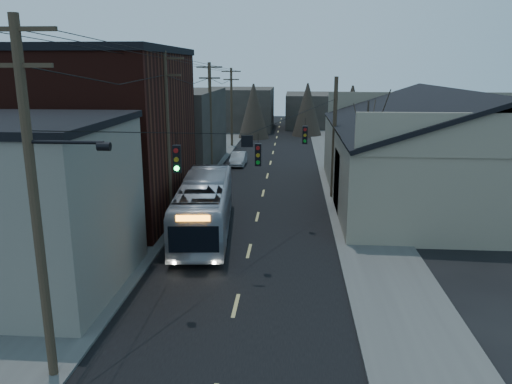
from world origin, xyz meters
TOP-DOWN VIEW (x-y plane):
  - road_surface at (0.00, 30.00)m, footprint 9.00×110.00m
  - sidewalk_left at (-6.50, 30.00)m, footprint 4.00×110.00m
  - sidewalk_right at (6.50, 30.00)m, footprint 4.00×110.00m
  - building_clapboard at (-9.00, 9.00)m, footprint 8.00×8.00m
  - building_brick at (-10.00, 20.00)m, footprint 10.00×12.00m
  - building_left_far at (-9.50, 36.00)m, footprint 9.00×14.00m
  - warehouse at (13.00, 25.00)m, footprint 16.16×20.60m
  - building_far_left at (-6.00, 65.00)m, footprint 10.00×12.00m
  - building_far_right at (7.00, 70.00)m, footprint 12.00×14.00m
  - bare_tree at (6.50, 20.00)m, footprint 0.40×0.40m
  - utility_lines at (-3.11, 24.14)m, footprint 11.24×45.28m
  - bus at (-2.73, 16.62)m, footprint 3.62×11.47m
  - parked_car at (-3.00, 36.61)m, footprint 1.37×3.83m

SIDE VIEW (x-z plane):
  - road_surface at x=0.00m, z-range 0.00..0.02m
  - sidewalk_left at x=-6.50m, z-range 0.00..0.12m
  - sidewalk_right at x=6.50m, z-range 0.00..0.12m
  - parked_car at x=-3.00m, z-range 0.00..1.26m
  - bus at x=-2.73m, z-range 0.00..3.14m
  - building_far_right at x=7.00m, z-range 0.00..5.00m
  - warehouse at x=13.00m, z-range -1.17..6.56m
  - building_far_left at x=-6.00m, z-range 0.00..6.00m
  - building_clapboard at x=-9.00m, z-range 0.00..7.00m
  - building_left_far at x=-9.50m, z-range 0.00..7.00m
  - bare_tree at x=6.50m, z-range 0.00..7.20m
  - utility_lines at x=-3.11m, z-range -0.30..10.20m
  - building_brick at x=-10.00m, z-range 0.00..10.00m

